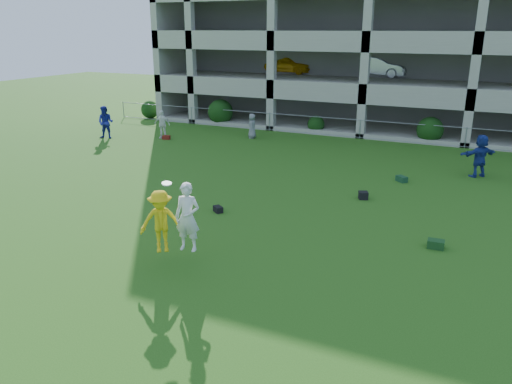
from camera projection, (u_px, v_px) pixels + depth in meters
The scene contains 14 objects.
ground at pixel (199, 267), 14.19m from camera, with size 100.00×100.00×0.00m, color #235114.
bystander_a at pixel (106, 122), 30.34m from camera, with size 0.96×0.75×1.98m, color navy.
bystander_b at pixel (162, 124), 30.45m from camera, with size 1.01×0.42×1.73m, color white.
bystander_c at pixel (252, 126), 30.51m from camera, with size 0.74×0.48×1.51m, color gray.
bystander_d at pixel (480, 156), 22.50m from camera, with size 1.81×0.58×1.95m, color navy.
bag_black_b at pixel (218, 209), 18.37m from camera, with size 0.40×0.25×0.22m, color black.
bag_green_c at pixel (436, 244), 15.36m from camera, with size 0.50×0.35×0.26m, color #133516.
crate_d at pixel (363, 195), 19.77m from camera, with size 0.35×0.35×0.30m, color black.
bag_red_f at pixel (166, 137), 30.37m from camera, with size 0.45×0.28×0.24m, color #611310.
bag_green_g at pixel (402, 179), 22.00m from camera, with size 0.50×0.30×0.25m, color #153A22.
frisbee_contest at pixel (169, 220), 13.93m from camera, with size 1.81×1.23×2.09m.
parking_garage at pixel (393, 34), 36.19m from camera, with size 30.00×14.00×12.00m.
fence at pixel (360, 129), 30.38m from camera, with size 36.06×0.06×1.20m.
shrub_row at pixel (442, 118), 28.87m from camera, with size 34.38×2.52×3.50m.
Camera 1 is at (6.85, -10.95, 6.47)m, focal length 35.00 mm.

